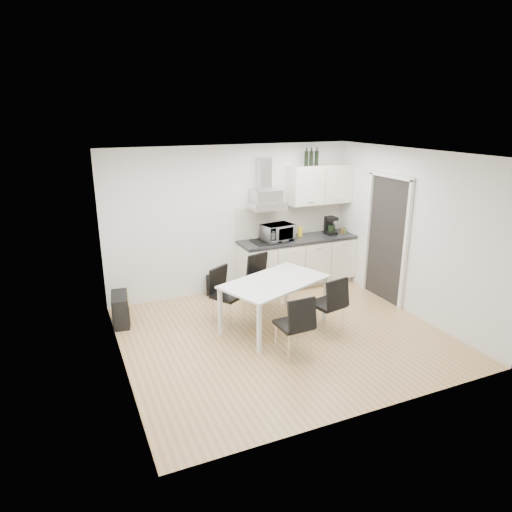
{
  "coord_description": "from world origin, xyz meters",
  "views": [
    {
      "loc": [
        -2.77,
        -5.37,
        3.12
      ],
      "look_at": [
        -0.22,
        0.48,
        1.1
      ],
      "focal_mm": 32.0,
      "sensor_mm": 36.0,
      "label": 1
    }
  ],
  "objects_px": {
    "chair_far_right": "(264,282)",
    "floor_speaker": "(212,285)",
    "chair_near_left": "(294,325)",
    "chair_far_left": "(228,296)",
    "kitchenette": "(299,242)",
    "dining_table": "(275,285)",
    "guitar_amp": "(120,309)",
    "chair_near_right": "(327,305)"
  },
  "relations": [
    {
      "from": "chair_far_right",
      "to": "floor_speaker",
      "type": "distance_m",
      "value": 1.1
    },
    {
      "from": "chair_near_left",
      "to": "chair_far_left",
      "type": "bearing_deg",
      "value": 106.47
    },
    {
      "from": "chair_near_left",
      "to": "floor_speaker",
      "type": "bearing_deg",
      "value": 94.5
    },
    {
      "from": "kitchenette",
      "to": "dining_table",
      "type": "height_order",
      "value": "kitchenette"
    },
    {
      "from": "dining_table",
      "to": "floor_speaker",
      "type": "bearing_deg",
      "value": 84.12
    },
    {
      "from": "guitar_amp",
      "to": "floor_speaker",
      "type": "height_order",
      "value": "guitar_amp"
    },
    {
      "from": "chair_near_left",
      "to": "floor_speaker",
      "type": "relative_size",
      "value": 2.56
    },
    {
      "from": "chair_near_left",
      "to": "dining_table",
      "type": "bearing_deg",
      "value": 78.16
    },
    {
      "from": "guitar_amp",
      "to": "chair_far_right",
      "type": "bearing_deg",
      "value": -0.32
    },
    {
      "from": "chair_near_left",
      "to": "guitar_amp",
      "type": "height_order",
      "value": "chair_near_left"
    },
    {
      "from": "chair_far_left",
      "to": "dining_table",
      "type": "bearing_deg",
      "value": 112.66
    },
    {
      "from": "chair_far_right",
      "to": "chair_near_right",
      "type": "height_order",
      "value": "same"
    },
    {
      "from": "chair_near_right",
      "to": "floor_speaker",
      "type": "xyz_separation_m",
      "value": [
        -1.08,
        2.08,
        -0.27
      ]
    },
    {
      "from": "dining_table",
      "to": "chair_near_right",
      "type": "xyz_separation_m",
      "value": [
        0.63,
        -0.46,
        -0.24
      ]
    },
    {
      "from": "dining_table",
      "to": "chair_far_right",
      "type": "xyz_separation_m",
      "value": [
        0.18,
        0.76,
        -0.24
      ]
    },
    {
      "from": "chair_near_left",
      "to": "guitar_amp",
      "type": "distance_m",
      "value": 2.75
    },
    {
      "from": "chair_far_left",
      "to": "guitar_amp",
      "type": "xyz_separation_m",
      "value": [
        -1.53,
        0.63,
        -0.2
      ]
    },
    {
      "from": "chair_near_right",
      "to": "guitar_amp",
      "type": "bearing_deg",
      "value": 139.58
    },
    {
      "from": "chair_near_right",
      "to": "guitar_amp",
      "type": "height_order",
      "value": "chair_near_right"
    },
    {
      "from": "chair_near_left",
      "to": "guitar_amp",
      "type": "bearing_deg",
      "value": 133.25
    },
    {
      "from": "kitchenette",
      "to": "chair_far_left",
      "type": "xyz_separation_m",
      "value": [
        -1.77,
        -1.03,
        -0.39
      ]
    },
    {
      "from": "dining_table",
      "to": "floor_speaker",
      "type": "height_order",
      "value": "dining_table"
    },
    {
      "from": "chair_far_right",
      "to": "floor_speaker",
      "type": "xyz_separation_m",
      "value": [
        -0.63,
        0.86,
        -0.27
      ]
    },
    {
      "from": "chair_near_right",
      "to": "chair_near_left",
      "type": "bearing_deg",
      "value": -164.08
    },
    {
      "from": "kitchenette",
      "to": "guitar_amp",
      "type": "bearing_deg",
      "value": -172.98
    },
    {
      "from": "chair_far_left",
      "to": "chair_far_right",
      "type": "relative_size",
      "value": 1.0
    },
    {
      "from": "chair_far_right",
      "to": "guitar_amp",
      "type": "bearing_deg",
      "value": -22.01
    },
    {
      "from": "chair_far_right",
      "to": "guitar_amp",
      "type": "distance_m",
      "value": 2.32
    },
    {
      "from": "dining_table",
      "to": "floor_speaker",
      "type": "xyz_separation_m",
      "value": [
        -0.45,
        1.62,
        -0.51
      ]
    },
    {
      "from": "chair_far_left",
      "to": "chair_near_left",
      "type": "height_order",
      "value": "same"
    },
    {
      "from": "kitchenette",
      "to": "dining_table",
      "type": "distance_m",
      "value": 1.89
    },
    {
      "from": "chair_far_left",
      "to": "chair_far_right",
      "type": "distance_m",
      "value": 0.84
    },
    {
      "from": "dining_table",
      "to": "chair_far_left",
      "type": "xyz_separation_m",
      "value": [
        -0.58,
        0.42,
        -0.24
      ]
    },
    {
      "from": "floor_speaker",
      "to": "dining_table",
      "type": "bearing_deg",
      "value": -57.65
    },
    {
      "from": "chair_far_left",
      "to": "chair_far_right",
      "type": "xyz_separation_m",
      "value": [
        0.76,
        0.34,
        0.0
      ]
    },
    {
      "from": "dining_table",
      "to": "kitchenette",
      "type": "bearing_deg",
      "value": 29.32
    },
    {
      "from": "chair_far_right",
      "to": "guitar_amp",
      "type": "height_order",
      "value": "chair_far_right"
    },
    {
      "from": "kitchenette",
      "to": "guitar_amp",
      "type": "relative_size",
      "value": 4.25
    },
    {
      "from": "dining_table",
      "to": "guitar_amp",
      "type": "relative_size",
      "value": 3.0
    },
    {
      "from": "chair_far_right",
      "to": "chair_near_right",
      "type": "xyz_separation_m",
      "value": [
        0.45,
        -1.22,
        0.0
      ]
    },
    {
      "from": "dining_table",
      "to": "chair_far_right",
      "type": "relative_size",
      "value": 2.02
    },
    {
      "from": "floor_speaker",
      "to": "guitar_amp",
      "type": "bearing_deg",
      "value": -144.18
    }
  ]
}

